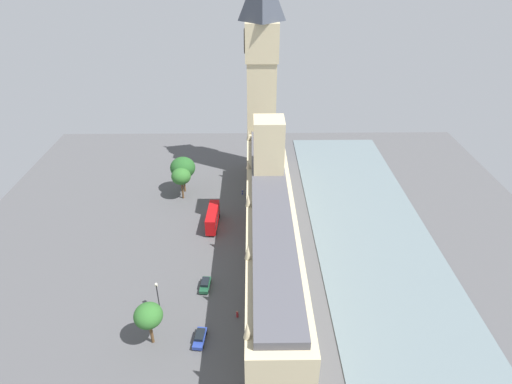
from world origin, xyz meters
name	(u,v)px	position (x,y,z in m)	size (l,w,h in m)	color
ground_plane	(261,257)	(0.00, 0.00, 0.00)	(148.72, 148.72, 0.00)	#4C4C4F
river_thames	(380,256)	(-28.20, 0.00, 0.12)	(29.52, 133.85, 0.25)	slate
parliament_building	(270,224)	(-1.99, -1.46, 8.46)	(10.81, 78.72, 28.87)	#CCBA8E
clock_tower	(261,71)	(-0.93, -44.26, 31.99)	(9.57, 9.57, 61.75)	#CCBA8E
double_decker_bus_kerbside	(213,217)	(12.24, -12.85, 2.63)	(3.02, 10.60, 4.75)	#B20C0F
car_dark_green_far_end	(205,284)	(12.18, 9.99, 0.89)	(2.23, 4.82, 1.74)	#19472D
car_blue_under_trees	(200,337)	(11.89, 24.03, 0.89)	(2.38, 4.96, 1.74)	navy
pedestrian_near_tower	(237,314)	(5.12, 18.30, 0.72)	(0.65, 0.67, 1.59)	maroon
pedestrian_opposite_hall	(242,192)	(4.80, -28.69, 0.69)	(0.47, 0.57, 1.54)	navy
plane_tree_trailing	(148,316)	(20.62, 24.15, 6.82)	(5.19, 5.19, 9.08)	brown
plane_tree_leading	(181,176)	(21.93, -26.80, 7.09)	(5.46, 5.46, 9.47)	brown
plane_tree_by_river_gate	(183,168)	(21.91, -30.61, 7.85)	(7.20, 7.20, 10.94)	brown
street_lamp_midblock	(157,291)	(20.84, 15.97, 4.77)	(0.56, 0.56, 6.92)	black
street_lamp_corner	(157,292)	(20.98, 15.62, 4.33)	(0.56, 0.56, 6.18)	black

